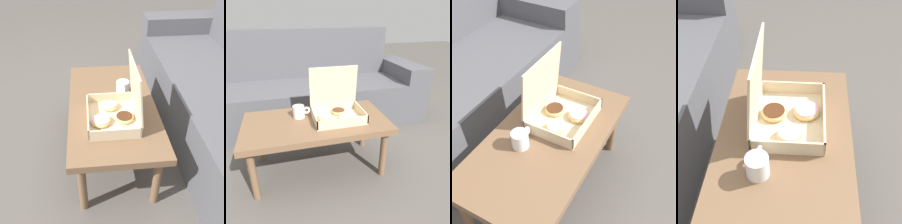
# 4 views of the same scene
# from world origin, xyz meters

# --- Properties ---
(ground_plane) EXTENTS (12.00, 12.00, 0.00)m
(ground_plane) POSITION_xyz_m (0.00, 0.00, 0.00)
(ground_plane) COLOR #514C47
(coffee_table) EXTENTS (0.95, 0.51, 0.39)m
(coffee_table) POSITION_xyz_m (0.00, -0.06, 0.34)
(coffee_table) COLOR brown
(coffee_table) RESTS_ON ground_plane
(pastry_box) EXTENTS (0.33, 0.27, 0.33)m
(pastry_box) POSITION_xyz_m (0.15, -0.04, 0.45)
(pastry_box) COLOR beige
(pastry_box) RESTS_ON coffee_table
(coffee_mug) EXTENTS (0.12, 0.08, 0.08)m
(coffee_mug) POSITION_xyz_m (-0.10, 0.02, 0.43)
(coffee_mug) COLOR white
(coffee_mug) RESTS_ON coffee_table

